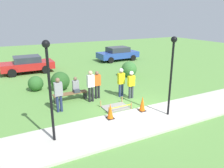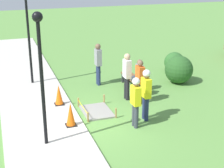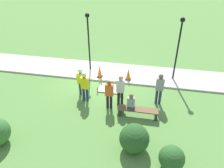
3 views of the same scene
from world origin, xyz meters
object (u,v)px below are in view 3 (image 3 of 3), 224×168
at_px(bystander_in_gray_shirt, 120,89).
at_px(park_bench, 138,111).
at_px(bystander_in_orange_shirt, 109,93).
at_px(bystander_in_white_shirt, 160,87).
at_px(traffic_cone_far_patch, 100,71).
at_px(worker_supervisor, 81,80).
at_px(lamppost_near, 88,34).
at_px(traffic_cone_near_patch, 128,74).
at_px(lamppost_far, 179,41).
at_px(worker_assistant, 85,84).
at_px(person_seated_on_bench, 131,103).

bearing_deg(bystander_in_gray_shirt, park_bench, 144.61).
relative_size(bystander_in_orange_shirt, bystander_in_white_shirt, 0.92).
xyz_separation_m(traffic_cone_far_patch, worker_supervisor, (0.57, 1.98, 0.50)).
distance_m(traffic_cone_far_patch, bystander_in_white_shirt, 4.25).
xyz_separation_m(worker_supervisor, bystander_in_gray_shirt, (-2.30, 0.60, 0.06)).
distance_m(traffic_cone_far_patch, lamppost_near, 2.45).
distance_m(traffic_cone_near_patch, lamppost_far, 3.57).
bearing_deg(lamppost_near, traffic_cone_far_patch, 133.91).
distance_m(traffic_cone_far_patch, bystander_in_orange_shirt, 3.17).
distance_m(worker_supervisor, lamppost_far, 6.03).
height_order(traffic_cone_near_patch, lamppost_near, lamppost_near).
bearing_deg(bystander_in_white_shirt, traffic_cone_near_patch, -47.91).
xyz_separation_m(traffic_cone_far_patch, park_bench, (-2.73, 3.29, -0.15)).
distance_m(park_bench, worker_assistant, 3.11).
relative_size(traffic_cone_far_patch, park_bench, 0.40).
bearing_deg(bystander_in_gray_shirt, bystander_in_white_shirt, -164.29).
xyz_separation_m(person_seated_on_bench, bystander_in_gray_shirt, (0.63, -0.76, 0.23)).
bearing_deg(lamppost_near, traffic_cone_near_patch, 161.83).
bearing_deg(lamppost_near, bystander_in_orange_shirt, 118.79).
height_order(bystander_in_white_shirt, lamppost_near, lamppost_near).
height_order(traffic_cone_far_patch, bystander_in_orange_shirt, bystander_in_orange_shirt).
distance_m(bystander_in_orange_shirt, bystander_in_white_shirt, 2.63).
height_order(person_seated_on_bench, worker_supervisor, worker_supervisor).
relative_size(traffic_cone_near_patch, traffic_cone_far_patch, 0.97).
distance_m(bystander_in_orange_shirt, bystander_in_gray_shirt, 0.62).
bearing_deg(bystander_in_white_shirt, worker_supervisor, -0.72).
distance_m(worker_assistant, lamppost_far, 5.96).
distance_m(person_seated_on_bench, bystander_in_gray_shirt, 1.01).
relative_size(traffic_cone_far_patch, worker_supervisor, 0.47).
bearing_deg(traffic_cone_far_patch, lamppost_near, -46.09).
bearing_deg(lamppost_far, person_seated_on_bench, 60.97).
xyz_separation_m(traffic_cone_near_patch, worker_assistant, (2.01, 2.53, 0.58)).
relative_size(bystander_in_orange_shirt, lamppost_far, 0.43).
bearing_deg(bystander_in_gray_shirt, traffic_cone_near_patch, -92.04).
bearing_deg(bystander_in_orange_shirt, person_seated_on_bench, 158.82).
height_order(park_bench, person_seated_on_bench, person_seated_on_bench).
distance_m(traffic_cone_far_patch, park_bench, 4.28).
distance_m(bystander_in_gray_shirt, lamppost_near, 4.63).
relative_size(worker_supervisor, lamppost_far, 0.43).
distance_m(bystander_in_white_shirt, lamppost_far, 3.27).
distance_m(traffic_cone_far_patch, lamppost_far, 5.12).
distance_m(traffic_cone_near_patch, bystander_in_gray_shirt, 2.68).
xyz_separation_m(bystander_in_white_shirt, lamppost_far, (-0.91, -2.71, 1.59)).
bearing_deg(lamppost_near, lamppost_far, 177.46).
height_order(traffic_cone_far_patch, park_bench, traffic_cone_far_patch).
bearing_deg(bystander_in_white_shirt, lamppost_far, -108.51).
bearing_deg(lamppost_far, traffic_cone_near_patch, 13.16).
bearing_deg(worker_assistant, worker_supervisor, -54.16).
height_order(traffic_cone_near_patch, bystander_in_orange_shirt, bystander_in_orange_shirt).
distance_m(worker_supervisor, bystander_in_white_shirt, 4.26).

